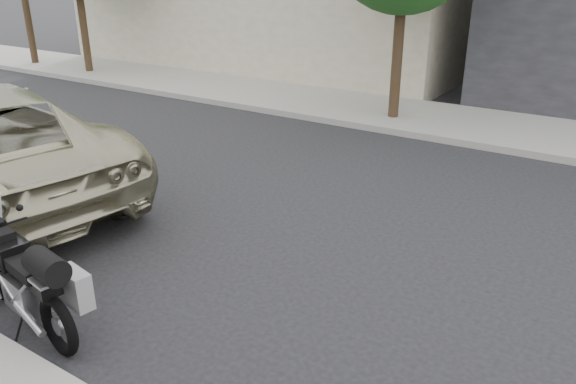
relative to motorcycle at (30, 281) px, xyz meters
The scene contains 3 objects.
ground 4.11m from the motorcycle, 117.22° to the right, with size 120.00×120.00×0.00m, color black.
far_sidewalk 10.30m from the motorcycle, 100.42° to the right, with size 44.00×3.00×0.15m, color gray.
motorcycle is the anchor object (origin of this frame).
Camera 1 is at (-3.04, 6.30, 3.58)m, focal length 35.00 mm.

